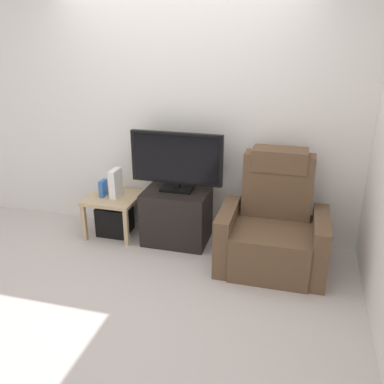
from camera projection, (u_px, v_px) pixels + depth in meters
name	position (u px, v px, depth m)	size (l,w,h in m)	color
ground_plane	(148.00, 282.00, 3.71)	(6.40, 6.40, 0.00)	#BCB2AD
wall_back	(182.00, 113.00, 4.24)	(6.40, 0.06, 2.60)	silver
tv_stand	(177.00, 216.00, 4.34)	(0.66, 0.50, 0.56)	black
television	(177.00, 160.00, 4.13)	(0.94, 0.20, 0.60)	black
recliner_armchair	(273.00, 229.00, 3.86)	(0.98, 0.78, 1.08)	brown
side_table	(114.00, 202.00, 4.47)	(0.54, 0.54, 0.43)	tan
subwoofer_box	(115.00, 219.00, 4.55)	(0.32, 0.32, 0.32)	black
book_upright	(103.00, 188.00, 4.42)	(0.05, 0.13, 0.18)	#3366B2
game_console	(116.00, 183.00, 4.39)	(0.07, 0.20, 0.30)	white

